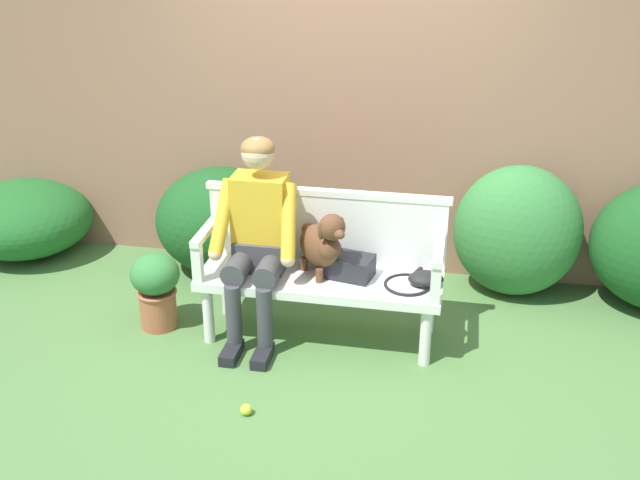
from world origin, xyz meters
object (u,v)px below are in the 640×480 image
tennis_racket (409,283)px  person_seated (258,233)px  potted_plant (156,287)px  garden_bench (320,284)px  tennis_ball (246,410)px  baseball_glove (426,279)px  dog_on_bench (323,243)px  sports_bag (350,266)px

tennis_racket → person_seated: bearing=-179.5°
tennis_racket → potted_plant: bearing=-177.7°
garden_bench → tennis_ball: (-0.25, -0.89, -0.35)m
person_seated → tennis_ball: 1.12m
person_seated → potted_plant: size_ratio=2.51×
baseball_glove → potted_plant: size_ratio=0.42×
dog_on_bench → tennis_ball: bearing=-106.5°
garden_bench → dog_on_bench: bearing=12.9°
garden_bench → potted_plant: potted_plant is taller
garden_bench → tennis_ball: size_ratio=23.36×
dog_on_bench → tennis_racket: 0.59m
person_seated → dog_on_bench: bearing=2.3°
sports_bag → tennis_ball: bearing=-115.2°
person_seated → tennis_ball: (0.15, -0.88, -0.68)m
baseball_glove → tennis_racket: bearing=170.9°
sports_bag → garden_bench: bearing=-170.7°
tennis_ball → tennis_racket: bearing=47.6°
baseball_glove → sports_bag: bearing=164.0°
garden_bench → person_seated: bearing=-178.2°
tennis_racket → potted_plant: size_ratio=1.11×
dog_on_bench → tennis_ball: (-0.26, -0.89, -0.64)m
person_seated → sports_bag: size_ratio=4.70×
tennis_ball → potted_plant: potted_plant is taller
dog_on_bench → baseball_glove: (0.65, -0.00, -0.18)m
person_seated → tennis_ball: size_ratio=19.92×
potted_plant → baseball_glove: bearing=2.3°
potted_plant → person_seated: bearing=4.7°
sports_bag → tennis_ball: size_ratio=4.24×
person_seated → potted_plant: bearing=-175.3°
tennis_racket → sports_bag: 0.38m
person_seated → baseball_glove: bearing=0.8°
tennis_racket → sports_bag: sports_bag is taller
garden_bench → tennis_ball: bearing=-105.5°
baseball_glove → sports_bag: size_ratio=0.79×
person_seated → sports_bag: bearing=4.2°
tennis_ball → baseball_glove: bearing=44.4°
garden_bench → baseball_glove: 0.67m
tennis_racket → potted_plant: potted_plant is taller
baseball_glove → tennis_ball: (-0.91, -0.89, -0.46)m
tennis_racket → baseball_glove: 0.11m
tennis_racket → tennis_ball: (-0.81, -0.89, -0.42)m
garden_bench → potted_plant: size_ratio=2.95×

